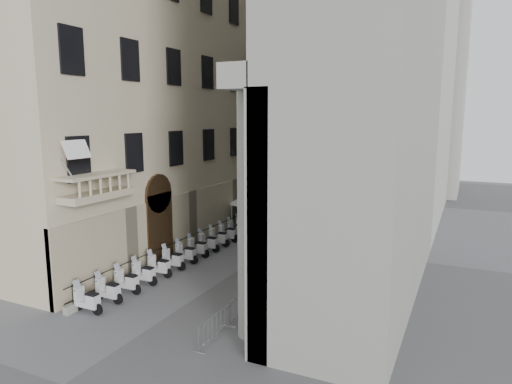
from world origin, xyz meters
TOP-DOWN VIEW (x-y plane):
  - left_building at (-7.50, 22.00)m, footprint 5.00×36.00m
  - far_building at (0.00, 48.00)m, footprint 22.00×10.00m
  - iron_fence at (-4.30, 18.00)m, footprint 0.30×28.00m
  - blue_awning at (4.15, 26.00)m, footprint 1.60×3.00m
  - flag at (-4.00, 5.00)m, footprint 1.00×1.40m
  - scooter_0 at (-3.58, 4.68)m, footprint 1.40×0.57m
  - scooter_1 at (-3.58, 6.03)m, footprint 1.40×0.57m
  - scooter_2 at (-3.58, 7.38)m, footprint 1.40×0.57m
  - scooter_3 at (-3.58, 8.73)m, footprint 1.40×0.57m
  - scooter_4 at (-3.58, 10.08)m, footprint 1.40×0.57m
  - scooter_5 at (-3.58, 11.43)m, footprint 1.40×0.57m
  - scooter_6 at (-3.58, 12.77)m, footprint 1.40×0.57m
  - scooter_7 at (-3.58, 14.12)m, footprint 1.40×0.57m
  - scooter_8 at (-3.58, 15.47)m, footprint 1.40×0.57m
  - scooter_9 at (-3.58, 16.82)m, footprint 1.40×0.57m
  - scooter_10 at (-3.58, 18.17)m, footprint 1.40×0.57m
  - scooter_11 at (-3.58, 19.52)m, footprint 1.40×0.57m
  - scooter_12 at (-3.58, 20.86)m, footprint 1.40×0.57m
  - barrier_0 at (3.06, 4.95)m, footprint 0.60×2.40m
  - barrier_1 at (3.06, 7.45)m, footprint 0.60×2.40m
  - barrier_2 at (3.06, 9.95)m, footprint 0.60×2.40m
  - barrier_3 at (3.06, 12.45)m, footprint 0.60×2.40m
  - barrier_4 at (3.06, 14.95)m, footprint 0.60×2.40m
  - barrier_5 at (3.06, 17.45)m, footprint 0.60×2.40m
  - barrier_6 at (3.06, 19.95)m, footprint 0.60×2.40m
  - barrier_7 at (3.06, 22.45)m, footprint 0.60×2.40m
  - barrier_8 at (3.06, 24.95)m, footprint 0.60×2.40m
  - barrier_9 at (3.06, 27.45)m, footprint 0.60×2.40m
  - security_tent at (-3.15, 21.96)m, footprint 3.93×3.93m
  - street_lamp at (-3.89, 24.78)m, footprint 2.61×0.84m
  - info_kiosk at (-2.75, 21.21)m, footprint 0.38×0.96m
  - pedestrian_a at (1.13, 26.28)m, footprint 0.85×0.70m
  - pedestrian_b at (0.94, 34.33)m, footprint 1.21×1.17m
  - pedestrian_c at (1.30, 33.72)m, footprint 0.85×0.62m

SIDE VIEW (x-z plane):
  - iron_fence at x=-4.30m, z-range -0.70..0.70m
  - blue_awning at x=4.15m, z-range -1.50..1.50m
  - flag at x=-4.00m, z-range -4.10..4.10m
  - scooter_0 at x=-3.58m, z-range -0.75..0.75m
  - scooter_1 at x=-3.58m, z-range -0.75..0.75m
  - scooter_2 at x=-3.58m, z-range -0.75..0.75m
  - scooter_3 at x=-3.58m, z-range -0.75..0.75m
  - scooter_4 at x=-3.58m, z-range -0.75..0.75m
  - scooter_5 at x=-3.58m, z-range -0.75..0.75m
  - scooter_6 at x=-3.58m, z-range -0.75..0.75m
  - scooter_7 at x=-3.58m, z-range -0.75..0.75m
  - scooter_8 at x=-3.58m, z-range -0.75..0.75m
  - scooter_9 at x=-3.58m, z-range -0.75..0.75m
  - scooter_10 at x=-3.58m, z-range -0.75..0.75m
  - scooter_11 at x=-3.58m, z-range -0.75..0.75m
  - scooter_12 at x=-3.58m, z-range -0.75..0.75m
  - barrier_0 at x=3.06m, z-range -0.55..0.55m
  - barrier_1 at x=3.06m, z-range -0.55..0.55m
  - barrier_2 at x=3.06m, z-range -0.55..0.55m
  - barrier_3 at x=3.06m, z-range -0.55..0.55m
  - barrier_4 at x=3.06m, z-range -0.55..0.55m
  - barrier_5 at x=3.06m, z-range -0.55..0.55m
  - barrier_6 at x=3.06m, z-range -0.55..0.55m
  - barrier_7 at x=3.06m, z-range -0.55..0.55m
  - barrier_8 at x=3.06m, z-range -0.55..0.55m
  - barrier_9 at x=3.06m, z-range -0.55..0.55m
  - pedestrian_c at x=1.30m, z-range 0.00..1.61m
  - pedestrian_b at x=0.94m, z-range 0.00..1.96m
  - pedestrian_a at x=1.13m, z-range 0.00..2.00m
  - info_kiosk at x=-2.75m, z-range 0.01..2.01m
  - security_tent at x=-3.15m, z-range 1.07..4.26m
  - street_lamp at x=-3.89m, z-range 0.78..8.96m
  - far_building at x=0.00m, z-range 0.00..30.00m
  - left_building at x=-7.50m, z-range 0.00..34.00m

